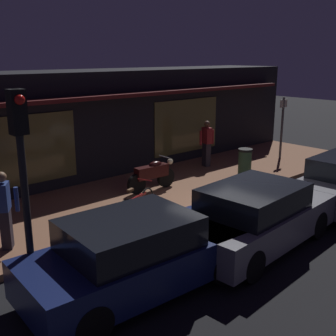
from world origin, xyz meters
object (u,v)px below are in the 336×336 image
(person_photographer, at_px, (4,209))
(traffic_light_pole, at_px, (22,161))
(bicycle_parked, at_px, (136,205))
(sign_post, at_px, (282,124))
(trash_bin, at_px, (245,162))
(parked_car_far, at_px, (255,217))
(parked_car_near, at_px, (135,255))
(person_bystander, at_px, (207,143))
(motorcycle, at_px, (152,174))

(person_photographer, relative_size, traffic_light_pole, 0.46)
(bicycle_parked, distance_m, sign_post, 8.31)
(trash_bin, xyz_separation_m, parked_car_far, (-3.91, -3.35, 0.08))
(traffic_light_pole, bearing_deg, parked_car_near, -33.05)
(traffic_light_pole, height_order, parked_car_near, traffic_light_pole)
(trash_bin, xyz_separation_m, traffic_light_pole, (-8.44, -2.09, 1.86))
(person_bystander, bearing_deg, sign_post, -19.81)
(motorcycle, xyz_separation_m, person_photographer, (-4.80, -0.98, 0.38))
(parked_car_near, bearing_deg, traffic_light_pole, 146.95)
(trash_bin, bearing_deg, person_bystander, 90.39)
(sign_post, height_order, trash_bin, sign_post)
(person_photographer, relative_size, parked_car_near, 0.40)
(parked_car_near, height_order, parked_car_far, same)
(traffic_light_pole, distance_m, parked_car_near, 2.50)
(bicycle_parked, xyz_separation_m, trash_bin, (5.08, 0.63, 0.11))
(motorcycle, distance_m, person_photographer, 4.92)
(sign_post, bearing_deg, person_bystander, 160.19)
(bicycle_parked, bearing_deg, traffic_light_pole, -156.51)
(bicycle_parked, relative_size, sign_post, 0.66)
(motorcycle, bearing_deg, traffic_light_pole, -150.00)
(person_bystander, bearing_deg, motorcycle, -165.20)
(bicycle_parked, xyz_separation_m, traffic_light_pole, (-3.36, -1.46, 1.97))
(motorcycle, bearing_deg, bicycle_parked, -139.75)
(person_bystander, relative_size, parked_car_far, 0.40)
(motorcycle, height_order, bicycle_parked, motorcycle)
(bicycle_parked, height_order, parked_car_near, parked_car_near)
(parked_car_near, xyz_separation_m, parked_car_far, (3.05, -0.31, 0.00))
(motorcycle, relative_size, traffic_light_pole, 0.47)
(person_bystander, height_order, parked_car_near, person_bystander)
(trash_bin, distance_m, parked_car_near, 7.60)
(traffic_light_pole, distance_m, parked_car_far, 5.02)
(bicycle_parked, bearing_deg, parked_car_near, -127.88)
(trash_bin, distance_m, traffic_light_pole, 8.89)
(person_photographer, relative_size, parked_car_far, 0.40)
(person_photographer, relative_size, person_bystander, 1.00)
(trash_bin, relative_size, parked_car_near, 0.22)
(person_photographer, bearing_deg, motorcycle, 11.59)
(motorcycle, distance_m, sign_post, 6.43)
(parked_car_far, bearing_deg, bicycle_parked, 113.24)
(person_photographer, bearing_deg, person_bystander, 12.90)
(motorcycle, height_order, trash_bin, motorcycle)
(sign_post, xyz_separation_m, traffic_light_pole, (-11.51, -2.73, 0.97))
(bicycle_parked, relative_size, parked_car_near, 0.38)
(motorcycle, relative_size, parked_car_far, 0.40)
(person_bystander, height_order, trash_bin, person_bystander)
(person_bystander, bearing_deg, person_photographer, -167.10)
(person_photographer, distance_m, traffic_light_pole, 2.48)
(traffic_light_pole, xyz_separation_m, parked_car_far, (4.53, -1.26, -1.77))
(trash_bin, bearing_deg, bicycle_parked, -172.97)
(motorcycle, distance_m, parked_car_near, 5.37)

